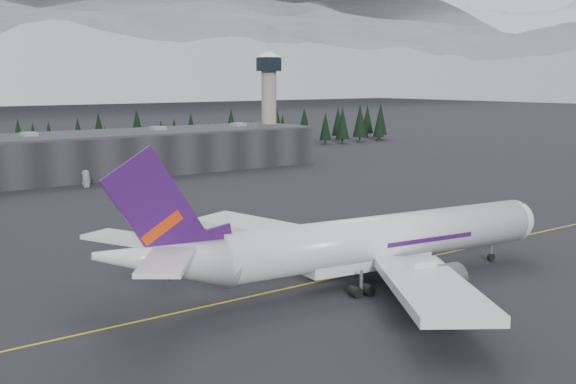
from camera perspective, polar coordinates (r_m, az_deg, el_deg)
ground at (r=111.94m, az=6.30°, el=-5.82°), size 1400.00×1400.00×0.00m
taxiline at (r=110.56m, az=7.03°, el=-6.02°), size 400.00×0.40×0.02m
terminal at (r=217.37m, az=-17.20°, el=2.71°), size 160.00×30.00×12.60m
control_tower at (r=254.86m, az=-1.52°, el=7.82°), size 10.00×10.00×37.70m
treeline at (r=252.12m, az=-20.19°, el=3.64°), size 360.00×20.00×15.00m
jet_main at (r=100.03m, az=4.88°, el=-4.12°), size 70.62×64.80×20.83m
gse_vehicle_b at (r=197.17m, az=-15.60°, el=0.56°), size 5.09×3.77×1.61m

